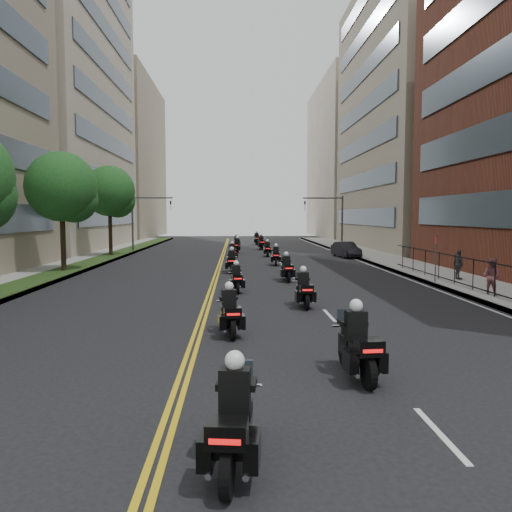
{
  "coord_description": "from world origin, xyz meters",
  "views": [
    {
      "loc": [
        -0.24,
        -8.03,
        3.7
      ],
      "look_at": [
        0.63,
        13.5,
        1.93
      ],
      "focal_mm": 35.0,
      "sensor_mm": 36.0,
      "label": 1
    }
  ],
  "objects_px": {
    "motorcycle_7": "(276,257)",
    "pedestrian_c": "(459,265)",
    "motorcycle_10": "(237,246)",
    "motorcycle_5": "(286,270)",
    "parked_sedan": "(346,250)",
    "motorcycle_2": "(230,314)",
    "motorcycle_3": "(304,291)",
    "motorcycle_1": "(358,347)",
    "motorcycle_12": "(237,242)",
    "motorcycle_0": "(234,424)",
    "motorcycle_13": "(257,239)",
    "pedestrian_b": "(492,276)",
    "motorcycle_6": "(232,262)",
    "motorcycle_8": "(232,253)",
    "motorcycle_11": "(261,243)",
    "motorcycle_4": "(236,280)",
    "motorcycle_9": "(268,250)"
  },
  "relations": [
    {
      "from": "motorcycle_11",
      "to": "motorcycle_6",
      "type": "bearing_deg",
      "value": -103.02
    },
    {
      "from": "pedestrian_b",
      "to": "motorcycle_11",
      "type": "bearing_deg",
      "value": -17.2
    },
    {
      "from": "motorcycle_10",
      "to": "motorcycle_6",
      "type": "bearing_deg",
      "value": -84.37
    },
    {
      "from": "motorcycle_5",
      "to": "parked_sedan",
      "type": "distance_m",
      "value": 17.01
    },
    {
      "from": "motorcycle_5",
      "to": "motorcycle_8",
      "type": "distance_m",
      "value": 12.89
    },
    {
      "from": "motorcycle_10",
      "to": "pedestrian_c",
      "type": "bearing_deg",
      "value": -53.5
    },
    {
      "from": "motorcycle_6",
      "to": "parked_sedan",
      "type": "xyz_separation_m",
      "value": [
        9.92,
        11.23,
        0.02
      ]
    },
    {
      "from": "motorcycle_12",
      "to": "motorcycle_0",
      "type": "bearing_deg",
      "value": -95.42
    },
    {
      "from": "motorcycle_7",
      "to": "motorcycle_10",
      "type": "relative_size",
      "value": 0.96
    },
    {
      "from": "motorcycle_4",
      "to": "parked_sedan",
      "type": "xyz_separation_m",
      "value": [
        9.62,
        19.49,
        0.07
      ]
    },
    {
      "from": "motorcycle_8",
      "to": "motorcycle_12",
      "type": "bearing_deg",
      "value": 83.55
    },
    {
      "from": "parked_sedan",
      "to": "motorcycle_13",
      "type": "bearing_deg",
      "value": 102.55
    },
    {
      "from": "motorcycle_0",
      "to": "motorcycle_13",
      "type": "relative_size",
      "value": 0.99
    },
    {
      "from": "motorcycle_7",
      "to": "pedestrian_c",
      "type": "xyz_separation_m",
      "value": [
        9.33,
        -9.72,
        0.33
      ]
    },
    {
      "from": "motorcycle_12",
      "to": "parked_sedan",
      "type": "bearing_deg",
      "value": -59.64
    },
    {
      "from": "motorcycle_5",
      "to": "pedestrian_b",
      "type": "xyz_separation_m",
      "value": [
        8.61,
        -5.97,
        0.32
      ]
    },
    {
      "from": "motorcycle_7",
      "to": "motorcycle_5",
      "type": "bearing_deg",
      "value": -86.52
    },
    {
      "from": "motorcycle_0",
      "to": "motorcycle_9",
      "type": "xyz_separation_m",
      "value": [
        2.87,
        37.37,
        -0.08
      ]
    },
    {
      "from": "motorcycle_12",
      "to": "motorcycle_13",
      "type": "distance_m",
      "value": 5.53
    },
    {
      "from": "motorcycle_0",
      "to": "motorcycle_12",
      "type": "xyz_separation_m",
      "value": [
        0.11,
        49.59,
        -0.06
      ]
    },
    {
      "from": "motorcycle_1",
      "to": "motorcycle_12",
      "type": "distance_m",
      "value": 45.68
    },
    {
      "from": "motorcycle_1",
      "to": "motorcycle_4",
      "type": "height_order",
      "value": "motorcycle_1"
    },
    {
      "from": "motorcycle_6",
      "to": "motorcycle_11",
      "type": "xyz_separation_m",
      "value": [
        2.99,
        21.13,
        0.02
      ]
    },
    {
      "from": "motorcycle_9",
      "to": "motorcycle_13",
      "type": "distance_m",
      "value": 17.14
    },
    {
      "from": "motorcycle_4",
      "to": "motorcycle_5",
      "type": "bearing_deg",
      "value": 49.45
    },
    {
      "from": "motorcycle_7",
      "to": "motorcycle_13",
      "type": "distance_m",
      "value": 24.9
    },
    {
      "from": "motorcycle_1",
      "to": "pedestrian_b",
      "type": "height_order",
      "value": "motorcycle_1"
    },
    {
      "from": "motorcycle_0",
      "to": "motorcycle_11",
      "type": "xyz_separation_m",
      "value": [
        2.76,
        46.14,
        -0.0
      ]
    },
    {
      "from": "motorcycle_0",
      "to": "motorcycle_13",
      "type": "distance_m",
      "value": 54.57
    },
    {
      "from": "motorcycle_2",
      "to": "motorcycle_12",
      "type": "bearing_deg",
      "value": 82.12
    },
    {
      "from": "motorcycle_6",
      "to": "motorcycle_8",
      "type": "distance_m",
      "value": 8.15
    },
    {
      "from": "motorcycle_5",
      "to": "motorcycle_9",
      "type": "xyz_separation_m",
      "value": [
        0.0,
        16.71,
        -0.05
      ]
    },
    {
      "from": "motorcycle_8",
      "to": "pedestrian_c",
      "type": "height_order",
      "value": "pedestrian_c"
    },
    {
      "from": "motorcycle_1",
      "to": "motorcycle_11",
      "type": "relative_size",
      "value": 1.04
    },
    {
      "from": "motorcycle_10",
      "to": "motorcycle_13",
      "type": "distance_m",
      "value": 13.36
    },
    {
      "from": "motorcycle_2",
      "to": "motorcycle_4",
      "type": "bearing_deg",
      "value": 81.05
    },
    {
      "from": "motorcycle_9",
      "to": "motorcycle_11",
      "type": "distance_m",
      "value": 8.77
    },
    {
      "from": "motorcycle_2",
      "to": "motorcycle_3",
      "type": "height_order",
      "value": "motorcycle_3"
    },
    {
      "from": "motorcycle_10",
      "to": "motorcycle_1",
      "type": "bearing_deg",
      "value": -78.99
    },
    {
      "from": "pedestrian_b",
      "to": "pedestrian_c",
      "type": "height_order",
      "value": "pedestrian_b"
    },
    {
      "from": "motorcycle_7",
      "to": "motorcycle_3",
      "type": "bearing_deg",
      "value": -86.48
    },
    {
      "from": "motorcycle_7",
      "to": "motorcycle_12",
      "type": "xyz_separation_m",
      "value": [
        -2.89,
        19.99,
        -0.01
      ]
    },
    {
      "from": "motorcycle_2",
      "to": "motorcycle_8",
      "type": "height_order",
      "value": "motorcycle_2"
    },
    {
      "from": "motorcycle_4",
      "to": "motorcycle_10",
      "type": "xyz_separation_m",
      "value": [
        0.09,
        24.62,
        0.06
      ]
    },
    {
      "from": "motorcycle_3",
      "to": "motorcycle_4",
      "type": "relative_size",
      "value": 1.08
    },
    {
      "from": "motorcycle_9",
      "to": "pedestrian_b",
      "type": "distance_m",
      "value": 24.26
    },
    {
      "from": "motorcycle_12",
      "to": "motorcycle_13",
      "type": "xyz_separation_m",
      "value": [
        2.53,
        4.91,
        0.07
      ]
    },
    {
      "from": "motorcycle_10",
      "to": "pedestrian_b",
      "type": "bearing_deg",
      "value": -60.02
    },
    {
      "from": "motorcycle_12",
      "to": "motorcycle_13",
      "type": "bearing_deg",
      "value": 57.48
    },
    {
      "from": "motorcycle_13",
      "to": "pedestrian_c",
      "type": "xyz_separation_m",
      "value": [
        9.68,
        -34.62,
        0.27
      ]
    }
  ]
}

